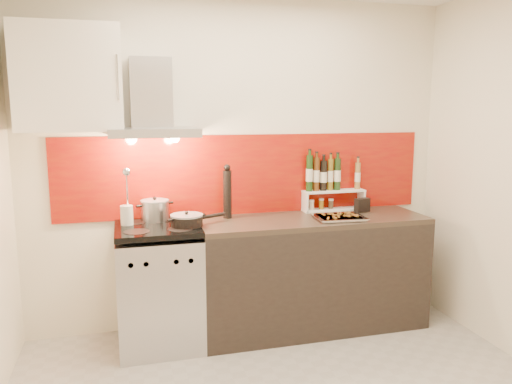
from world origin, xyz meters
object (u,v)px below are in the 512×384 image
object	(u,v)px
saute_pan	(188,220)
pepper_mill	(227,192)
range_stove	(159,288)
counter	(311,272)
baking_tray	(339,217)
stock_pot	(155,210)

from	to	relation	value
saute_pan	pepper_mill	bearing A→B (deg)	33.12
range_stove	pepper_mill	distance (m)	0.88
counter	baking_tray	bearing A→B (deg)	-30.37
counter	stock_pot	size ratio (longest dim) A/B	8.52
stock_pot	baking_tray	size ratio (longest dim) A/B	0.53
counter	baking_tray	world-z (taller)	baking_tray
stock_pot	saute_pan	bearing A→B (deg)	-48.43
counter	baking_tray	size ratio (longest dim) A/B	4.50
stock_pot	pepper_mill	size ratio (longest dim) A/B	0.50
range_stove	stock_pot	xyz separation A→B (m)	(-0.00, 0.18, 0.55)
stock_pot	range_stove	bearing A→B (deg)	-89.39
pepper_mill	stock_pot	bearing A→B (deg)	177.77
counter	saute_pan	xyz separation A→B (m)	(-0.99, -0.06, 0.50)
range_stove	saute_pan	world-z (taller)	saute_pan
saute_pan	range_stove	bearing A→B (deg)	164.38
counter	stock_pot	xyz separation A→B (m)	(-1.20, 0.18, 0.54)
baking_tray	range_stove	bearing A→B (deg)	175.83
range_stove	pepper_mill	world-z (taller)	pepper_mill
saute_pan	baking_tray	distance (m)	1.17
range_stove	pepper_mill	xyz separation A→B (m)	(0.55, 0.16, 0.66)
stock_pot	saute_pan	world-z (taller)	stock_pot
counter	stock_pot	bearing A→B (deg)	171.58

